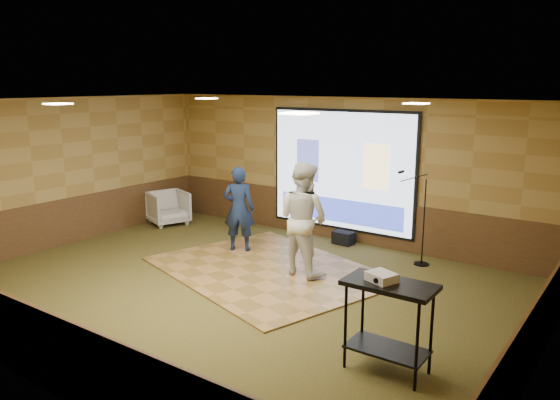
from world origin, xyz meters
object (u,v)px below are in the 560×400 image
Objects in this scene: player_left at (239,209)px; projector at (382,277)px; av_table at (389,308)px; banquet_chair at (168,208)px; duffel_bag at (343,238)px; player_right at (303,219)px; projector_screen at (341,172)px; mic_stand at (420,238)px; dance_floor at (268,270)px.

player_left reaches higher than projector.
av_table is at bearing 29.78° from projector.
banquet_chair is 2.05× the size of duffel_bag.
duffel_bag is (-0.31, 2.03, -0.88)m from player_right.
projector_screen reaches higher than player_left.
av_table is 4.04m from mic_stand.
player_left is at bearing 149.41° from av_table.
player_right is 2.27× the size of banquet_chair.
projector reaches higher than av_table.
mic_stand is at bearing 42.82° from dance_floor.
player_right reaches higher than projector.
player_left is 4.95m from projector.
projector_screen is at bearing -68.61° from player_right.
projector_screen reaches higher than player_right.
dance_floor is at bearing 168.29° from projector.
av_table is at bearing -93.67° from banquet_chair.
duffel_bag is (4.17, 0.96, -0.26)m from banquet_chair.
banquet_chair is at bearing -167.11° from duffel_bag.
player_left is at bearing -131.57° from duffel_bag.
av_table is (4.32, -2.56, -0.08)m from player_left.
mic_stand is 1.82m from duffel_bag.
player_left is 5.46× the size of projector.
projector is at bearing -94.08° from banquet_chair.
banquet_chair is at bearing -5.27° from player_right.
projector_screen is 1.98× the size of player_left.
banquet_chair is (-4.49, 1.08, -0.62)m from player_right.
dance_floor is 3.67× the size of av_table.
banquet_chair is (-3.87, 1.27, 0.38)m from dance_floor.
av_table is (3.09, -4.39, -0.69)m from projector_screen.
dance_floor is 2.31× the size of mic_stand.
projector is at bearing -32.64° from dance_floor.
banquet_chair is at bearing -42.50° from player_left.
player_right reaches higher than banquet_chair.
mic_stand is at bearing -10.29° from duffel_bag.
projector reaches higher than duffel_bag.
projector_screen is 3.06× the size of av_table.
mic_stand is at bearing -121.82° from player_right.
player_left is (-1.24, -1.84, -0.61)m from projector_screen.
dance_floor is 4.09m from banquet_chair.
projector_screen is 2.84m from dance_floor.
banquet_chair is at bearing 161.80° from dance_floor.
dance_floor is at bearing 123.86° from player_left.
mic_stand is (1.97, -0.53, -0.98)m from projector_screen.
player_right is 1.81× the size of av_table.
dance_floor is at bearing -92.21° from projector_screen.
av_table is at bearing 120.83° from player_left.
projector_screen reaches higher than duffel_bag.
player_right is 3.29m from projector.
player_left is 2.85m from banquet_chair.
av_table reaches higher than duffel_bag.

